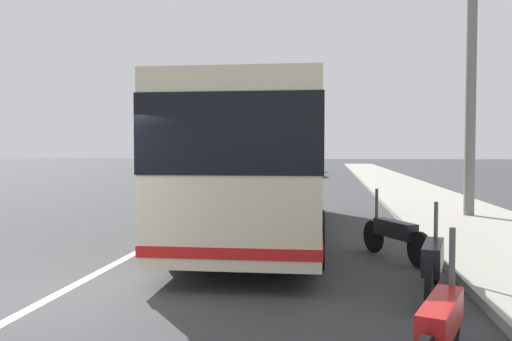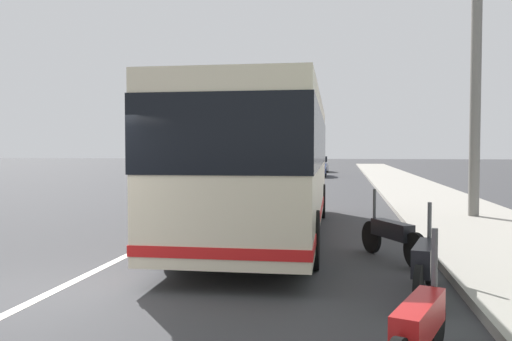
{
  "view_description": "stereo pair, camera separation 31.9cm",
  "coord_description": "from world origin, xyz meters",
  "views": [
    {
      "loc": [
        -6.36,
        -3.75,
        2.02
      ],
      "look_at": [
        5.72,
        -2.03,
        1.53
      ],
      "focal_mm": 36.56,
      "sensor_mm": 36.0,
      "label": 1
    },
    {
      "loc": [
        -6.31,
        -4.07,
        2.02
      ],
      "look_at": [
        5.72,
        -2.03,
        1.53
      ],
      "focal_mm": 36.56,
      "sensor_mm": 36.0,
      "label": 2
    }
  ],
  "objects": [
    {
      "name": "motorcycle_mid_row",
      "position": [
        1.03,
        -5.17,
        0.46
      ],
      "size": [
        2.01,
        0.57,
        1.25
      ],
      "rotation": [
        0.0,
        0.0,
        -0.24
      ],
      "color": "black",
      "rests_on": "ground"
    },
    {
      "name": "motorcycle_nearest_curb",
      "position": [
        -1.69,
        -4.72,
        0.46
      ],
      "size": [
        1.99,
        0.8,
        1.26
      ],
      "rotation": [
        0.0,
        0.0,
        -0.35
      ],
      "color": "black",
      "rests_on": "ground"
    },
    {
      "name": "ground_plane",
      "position": [
        0.0,
        0.0,
        0.0
      ],
      "size": [
        220.0,
        220.0,
        0.0
      ],
      "primitive_type": "plane",
      "color": "#38383A"
    },
    {
      "name": "sidewalk_curb",
      "position": [
        10.0,
        -7.46,
        0.07
      ],
      "size": [
        110.0,
        3.6,
        0.14
      ],
      "primitive_type": "cube",
      "color": "#9E998E",
      "rests_on": "ground"
    },
    {
      "name": "lane_divider_line",
      "position": [
        10.0,
        0.0,
        0.0
      ],
      "size": [
        110.0,
        0.16,
        0.01
      ],
      "primitive_type": "cube",
      "color": "silver",
      "rests_on": "ground"
    },
    {
      "name": "car_side_street",
      "position": [
        33.19,
        -1.85,
        0.67
      ],
      "size": [
        4.63,
        1.79,
        1.4
      ],
      "rotation": [
        0.0,
        0.0,
        0.01
      ],
      "color": "navy",
      "rests_on": "ground"
    },
    {
      "name": "motorcycle_by_tree",
      "position": [
        3.4,
        -4.93,
        0.46
      ],
      "size": [
        1.9,
        1.02,
        1.26
      ],
      "rotation": [
        0.0,
        0.0,
        0.47
      ],
      "color": "black",
      "rests_on": "ground"
    },
    {
      "name": "car_behind_bus",
      "position": [
        41.58,
        -1.72,
        0.67
      ],
      "size": [
        4.0,
        1.96,
        1.43
      ],
      "rotation": [
        0.0,
        0.0,
        0.05
      ],
      "color": "silver",
      "rests_on": "ground"
    },
    {
      "name": "coach_bus",
      "position": [
        5.76,
        -2.26,
        1.83
      ],
      "size": [
        10.53,
        2.83,
        3.16
      ],
      "rotation": [
        0.0,
        0.0,
        0.02
      ],
      "color": "beige",
      "rests_on": "ground"
    },
    {
      "name": "utility_pole",
      "position": [
        9.25,
        -7.71,
        3.93
      ],
      "size": [
        0.29,
        0.29,
        7.85
      ],
      "primitive_type": "cylinder",
      "color": "slate",
      "rests_on": "ground"
    }
  ]
}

